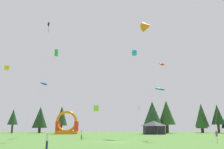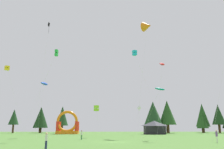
{
  "view_description": "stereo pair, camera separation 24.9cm",
  "coord_description": "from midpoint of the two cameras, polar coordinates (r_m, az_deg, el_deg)",
  "views": [
    {
      "loc": [
        -1.36,
        -37.53,
        2.49
      ],
      "look_at": [
        0.0,
        6.01,
        11.85
      ],
      "focal_mm": 38.04,
      "sensor_mm": 36.0,
      "label": 1
    },
    {
      "loc": [
        -1.11,
        -37.54,
        2.49
      ],
      "look_at": [
        0.0,
        6.01,
        11.85
      ],
      "focal_mm": 38.04,
      "sensor_mm": 36.0,
      "label": 2
    }
  ],
  "objects": [
    {
      "name": "kite_blue_parafoil",
      "position": [
        54.39,
        -16.16,
        -2.12
      ],
      "size": [
        1.62,
        3.72,
        11.93
      ],
      "color": "blue",
      "rests_on": "ground_plane"
    },
    {
      "name": "tree_row_8",
      "position": [
        87.55,
        23.93,
        -8.83
      ],
      "size": [
        4.3,
        4.3,
        9.32
      ],
      "color": "#4C331E",
      "rests_on": "ground_plane"
    },
    {
      "name": "inflatable_orange_dome",
      "position": [
        72.78,
        -10.91,
        -12.02
      ],
      "size": [
        6.48,
        3.51,
        6.76
      ],
      "color": "orange",
      "rests_on": "ground_plane"
    },
    {
      "name": "kite_black_diamond",
      "position": [
        57.14,
        -15.07,
        11.13
      ],
      "size": [
        0.88,
        4.94,
        25.54
      ],
      "color": "black",
      "rests_on": "ground_plane"
    },
    {
      "name": "kite_yellow_box",
      "position": [
        54.27,
        -24.11,
        1.43
      ],
      "size": [
        4.21,
        4.01,
        14.7
      ],
      "color": "yellow",
      "rests_on": "ground_plane"
    },
    {
      "name": "kite_orange_delta",
      "position": [
        58.61,
        8.23,
        11.41
      ],
      "size": [
        5.37,
        5.75,
        27.04
      ],
      "color": "orange",
      "rests_on": "ground_plane"
    },
    {
      "name": "kite_cyan_box",
      "position": [
        56.47,
        5.28,
        5.15
      ],
      "size": [
        8.15,
        4.77,
        19.84
      ],
      "color": "#19B7CC",
      "rests_on": "ground_plane"
    },
    {
      "name": "tree_row_1",
      "position": [
        87.51,
        -22.76,
        -9.43
      ],
      "size": [
        3.36,
        3.36,
        7.8
      ],
      "color": "#4C331E",
      "rests_on": "ground_plane"
    },
    {
      "name": "tree_row_3",
      "position": [
        83.61,
        -12.09,
        -9.72
      ],
      "size": [
        4.07,
        4.07,
        8.9
      ],
      "color": "#4C331E",
      "rests_on": "ground_plane"
    },
    {
      "name": "festival_tent",
      "position": [
        70.15,
        9.92,
        -12.44
      ],
      "size": [
        5.54,
        4.21,
        3.76
      ],
      "color": "black",
      "rests_on": "ground_plane"
    },
    {
      "name": "kite_teal_parafoil",
      "position": [
        41.13,
        11.27,
        -3.46
      ],
      "size": [
        4.58,
        1.23,
        8.88
      ],
      "color": "#0C7F7A",
      "rests_on": "ground_plane"
    },
    {
      "name": "kite_white_diamond",
      "position": [
        63.06,
        6.27,
        -8.03
      ],
      "size": [
        0.9,
        3.26,
        7.47
      ],
      "color": "white",
      "rests_on": "ground_plane"
    },
    {
      "name": "person_far_side",
      "position": [
        44.2,
        -7.5,
        -14.0
      ],
      "size": [
        0.38,
        0.38,
        1.63
      ],
      "rotation": [
        0.0,
        0.0,
        5.78
      ],
      "color": "#33723F",
      "rests_on": "ground_plane"
    },
    {
      "name": "ground_plane",
      "position": [
        37.64,
        0.1,
        -15.91
      ],
      "size": [
        120.0,
        120.0,
        0.0
      ],
      "primitive_type": "plane",
      "color": "#548438"
    },
    {
      "name": "person_left_edge",
      "position": [
        39.37,
        23.69,
        -13.18
      ],
      "size": [
        0.42,
        0.42,
        1.83
      ],
      "rotation": [
        0.0,
        0.0,
        4.24
      ],
      "color": "silver",
      "rests_on": "ground_plane"
    },
    {
      "name": "tree_row_6",
      "position": [
        88.41,
        20.62,
        -10.44
      ],
      "size": [
        3.97,
        3.97,
        6.38
      ],
      "color": "#4C331E",
      "rests_on": "ground_plane"
    },
    {
      "name": "tree_row_4",
      "position": [
        80.7,
        9.61,
        -9.25
      ],
      "size": [
        6.27,
        6.27,
        10.29
      ],
      "color": "#4C331E",
      "rests_on": "ground_plane"
    },
    {
      "name": "person_near_camera",
      "position": [
        27.62,
        -15.59,
        -14.71
      ],
      "size": [
        0.41,
        0.41,
        1.75
      ],
      "rotation": [
        0.0,
        0.0,
        5.71
      ],
      "color": "navy",
      "rests_on": "ground_plane"
    },
    {
      "name": "kite_green_box",
      "position": [
        45.11,
        -13.4,
        5.02
      ],
      "size": [
        6.42,
        1.85,
        16.2
      ],
      "color": "green",
      "rests_on": "ground_plane"
    },
    {
      "name": "tree_row_2",
      "position": [
        85.5,
        -16.98,
        -9.81
      ],
      "size": [
        5.0,
        5.0,
        8.73
      ],
      "color": "#4C331E",
      "rests_on": "ground_plane"
    },
    {
      "name": "kite_lime_box",
      "position": [
        50.87,
        -3.97,
        -8.09
      ],
      "size": [
        1.5,
        1.2,
        6.63
      ],
      "color": "#8CD826",
      "rests_on": "ground_plane"
    },
    {
      "name": "kite_red_parafoil",
      "position": [
        48.62,
        11.77,
        2.42
      ],
      "size": [
        3.5,
        5.59,
        15.06
      ],
      "color": "red",
      "rests_on": "ground_plane"
    },
    {
      "name": "tree_row_5",
      "position": [
        82.36,
        12.88,
        -8.95
      ],
      "size": [
        5.66,
        5.66,
        10.64
      ],
      "color": "#4C331E",
      "rests_on": "ground_plane"
    },
    {
      "name": "tree_row_7",
      "position": [
        89.83,
        20.64,
        -9.12
      ],
      "size": [
        4.73,
        4.73,
        10.03
      ],
      "color": "#4C331E",
      "rests_on": "ground_plane"
    }
  ]
}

